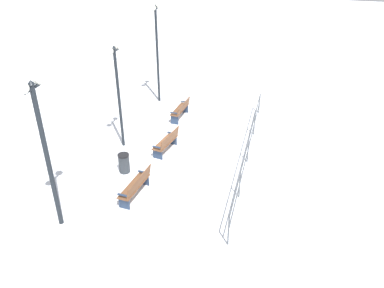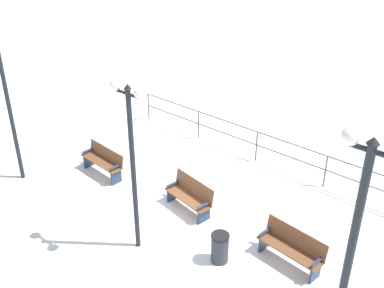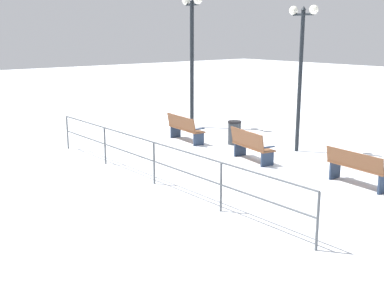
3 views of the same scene
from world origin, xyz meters
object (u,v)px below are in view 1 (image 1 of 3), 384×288
object	(u,v)px
lamppost_near	(157,38)
lamppost_middle	(117,79)
lamppost_far	(42,133)
bench_nearest	(181,109)
bench_third	(136,185)
trash_bin	(124,163)
bench_second	(167,142)

from	to	relation	value
lamppost_near	lamppost_middle	bearing A→B (deg)	90.00
lamppost_near	lamppost_far	bearing A→B (deg)	90.00
bench_nearest	bench_third	bearing A→B (deg)	96.46
bench_third	lamppost_far	distance (m)	3.92
bench_third	lamppost_near	bearing A→B (deg)	-70.54
bench_nearest	trash_bin	size ratio (longest dim) A/B	2.08
bench_second	lamppost_near	bearing A→B (deg)	-57.79
lamppost_near	lamppost_far	world-z (taller)	lamppost_near
lamppost_middle	trash_bin	size ratio (longest dim) A/B	5.61
bench_second	trash_bin	distance (m)	2.20
bench_nearest	bench_second	xyz separation A→B (m)	(-0.28, 3.25, -0.01)
bench_third	lamppost_near	xyz separation A→B (m)	(1.88, -8.30, 2.94)
bench_second	lamppost_near	xyz separation A→B (m)	(2.01, -5.06, 2.95)
lamppost_middle	lamppost_far	bearing A→B (deg)	90.00
bench_third	lamppost_near	world-z (taller)	lamppost_near
bench_nearest	lamppost_near	xyz separation A→B (m)	(1.73, -1.82, 2.94)
bench_third	trash_bin	bearing A→B (deg)	-46.33
lamppost_far	trash_bin	size ratio (longest dim) A/B	6.29
lamppost_middle	lamppost_far	world-z (taller)	lamppost_far
lamppost_middle	lamppost_far	size ratio (longest dim) A/B	0.89
bench_nearest	trash_bin	xyz separation A→B (m)	(0.88, 5.11, -0.09)
lamppost_far	trash_bin	xyz separation A→B (m)	(-0.85, -3.27, -2.93)
lamppost_middle	bench_nearest	bearing A→B (deg)	-118.46
bench_nearest	lamppost_far	size ratio (longest dim) A/B	0.33
lamppost_near	lamppost_far	size ratio (longest dim) A/B	1.02
trash_bin	bench_nearest	bearing A→B (deg)	-99.71
bench_second	bench_third	xyz separation A→B (m)	(0.13, 3.23, 0.01)
lamppost_far	bench_nearest	bearing A→B (deg)	-101.65
bench_second	lamppost_middle	xyz separation A→B (m)	(2.01, -0.06, 2.58)
bench_third	lamppost_far	xyz separation A→B (m)	(1.88, 1.91, 2.85)
bench_second	lamppost_near	distance (m)	6.20
bench_third	lamppost_far	size ratio (longest dim) A/B	0.35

